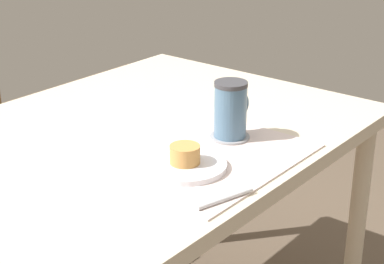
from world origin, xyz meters
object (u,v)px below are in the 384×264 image
object	(u,v)px
dining_table	(137,161)
pastry	(185,154)
coffee_mug	(231,109)
pastry_plate	(185,165)

from	to	relation	value
dining_table	pastry	distance (m)	0.27
pastry	coffee_mug	bearing A→B (deg)	6.82
pastry_plate	pastry	world-z (taller)	pastry
dining_table	coffee_mug	xyz separation A→B (m)	(0.11, -0.20, 0.15)
dining_table	coffee_mug	world-z (taller)	coffee_mug
pastry_plate	coffee_mug	bearing A→B (deg)	6.82
pastry_plate	coffee_mug	size ratio (longest dim) A/B	1.34
coffee_mug	pastry_plate	bearing A→B (deg)	-173.18
pastry_plate	coffee_mug	xyz separation A→B (m)	(0.20, 0.02, 0.07)
pastry	coffee_mug	world-z (taller)	coffee_mug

